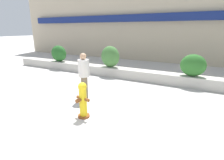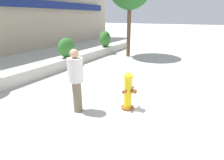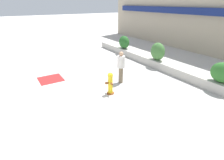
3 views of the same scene
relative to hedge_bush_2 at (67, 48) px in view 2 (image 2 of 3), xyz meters
The scene contains 6 objects.
ground_plane 6.45m from the hedge_bush_2, 109.77° to the right, with size 120.00×120.00×0.00m, color #BCB7B2.
planter_wall_low 2.28m from the hedge_bush_2, behind, with size 18.00×0.70×0.50m, color #B7B2A8.
hedge_bush_2 is the anchor object (origin of this frame).
hedge_bush_3 3.76m from the hedge_bush_2, ahead, with size 0.93×0.70×1.06m, color #2D6B28.
fire_hydrant 5.30m from the hedge_bush_2, 119.25° to the right, with size 0.48×0.46×1.08m.
pedestrian 4.83m from the hedge_bush_2, 134.25° to the right, with size 0.51×0.51×1.73m.
Camera 2 is at (-4.49, -0.38, 2.48)m, focal length 28.00 mm.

